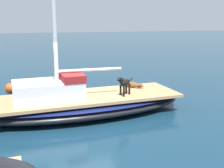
{
  "coord_description": "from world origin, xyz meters",
  "views": [
    {
      "loc": [
        -9.22,
        1.66,
        3.24
      ],
      "look_at": [
        0.0,
        -1.0,
        1.01
      ],
      "focal_mm": 45.2,
      "sensor_mm": 36.0,
      "label": 1
    }
  ],
  "objects_px": {
    "dog_brown": "(133,85)",
    "mooring_buoy": "(10,88)",
    "dog_black": "(124,83)",
    "coiled_rope": "(117,97)",
    "deck_winch": "(125,84)",
    "sailboat_main": "(84,105)"
  },
  "relations": [
    {
      "from": "sailboat_main",
      "to": "deck_winch",
      "type": "height_order",
      "value": "deck_winch"
    },
    {
      "from": "dog_brown",
      "to": "mooring_buoy",
      "type": "bearing_deg",
      "value": 56.22
    },
    {
      "from": "coiled_rope",
      "to": "mooring_buoy",
      "type": "bearing_deg",
      "value": 40.69
    },
    {
      "from": "dog_brown",
      "to": "deck_winch",
      "type": "bearing_deg",
      "value": 54.69
    },
    {
      "from": "mooring_buoy",
      "to": "sailboat_main",
      "type": "bearing_deg",
      "value": -145.01
    },
    {
      "from": "dog_brown",
      "to": "mooring_buoy",
      "type": "distance_m",
      "value": 5.65
    },
    {
      "from": "coiled_rope",
      "to": "mooring_buoy",
      "type": "height_order",
      "value": "coiled_rope"
    },
    {
      "from": "deck_winch",
      "to": "coiled_rope",
      "type": "height_order",
      "value": "deck_winch"
    },
    {
      "from": "dog_brown",
      "to": "mooring_buoy",
      "type": "height_order",
      "value": "dog_brown"
    },
    {
      "from": "sailboat_main",
      "to": "mooring_buoy",
      "type": "xyz_separation_m",
      "value": [
        3.79,
        2.65,
        -0.12
      ]
    },
    {
      "from": "sailboat_main",
      "to": "mooring_buoy",
      "type": "relative_size",
      "value": 16.8
    },
    {
      "from": "dog_brown",
      "to": "mooring_buoy",
      "type": "xyz_separation_m",
      "value": [
        3.13,
        4.67,
        -0.55
      ]
    },
    {
      "from": "dog_black",
      "to": "coiled_rope",
      "type": "height_order",
      "value": "dog_black"
    },
    {
      "from": "dog_black",
      "to": "deck_winch",
      "type": "bearing_deg",
      "value": -19.83
    },
    {
      "from": "dog_black",
      "to": "mooring_buoy",
      "type": "xyz_separation_m",
      "value": [
        4.12,
        4.0,
        -0.86
      ]
    },
    {
      "from": "mooring_buoy",
      "to": "dog_black",
      "type": "bearing_deg",
      "value": -135.86
    },
    {
      "from": "deck_winch",
      "to": "coiled_rope",
      "type": "distance_m",
      "value": 1.53
    },
    {
      "from": "dog_black",
      "to": "coiled_rope",
      "type": "xyz_separation_m",
      "value": [
        -0.16,
        0.32,
        -0.4
      ]
    },
    {
      "from": "dog_black",
      "to": "deck_winch",
      "type": "xyz_separation_m",
      "value": [
        1.17,
        -0.42,
        -0.32
      ]
    },
    {
      "from": "sailboat_main",
      "to": "dog_black",
      "type": "xyz_separation_m",
      "value": [
        -0.33,
        -1.35,
        0.75
      ]
    },
    {
      "from": "dog_black",
      "to": "sailboat_main",
      "type": "bearing_deg",
      "value": 76.21
    },
    {
      "from": "sailboat_main",
      "to": "deck_winch",
      "type": "xyz_separation_m",
      "value": [
        0.84,
        -1.77,
        0.42
      ]
    }
  ]
}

